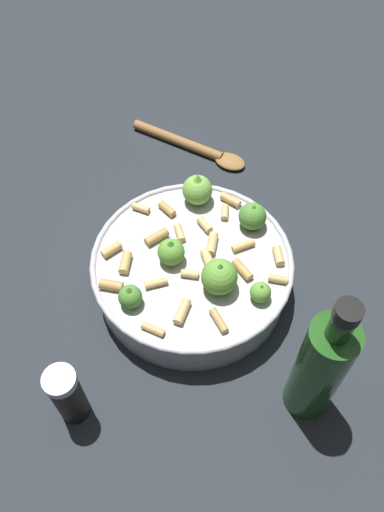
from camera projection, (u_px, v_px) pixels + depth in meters
name	position (u px, v px, depth m)	size (l,w,h in m)	color
ground_plane	(192.00, 284.00, 0.74)	(2.40, 2.40, 0.00)	#23282D
cooking_pan	(193.00, 269.00, 0.71)	(0.27, 0.27, 0.11)	#B7B7BC
pepper_shaker	(68.00, 395.00, 0.59)	(0.04, 0.04, 0.10)	black
olive_oil_bottle	(319.00, 369.00, 0.56)	(0.05, 0.05, 0.23)	#1E4C19
wooden_spoon	(195.00, 147.00, 0.88)	(0.20, 0.10, 0.02)	olive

